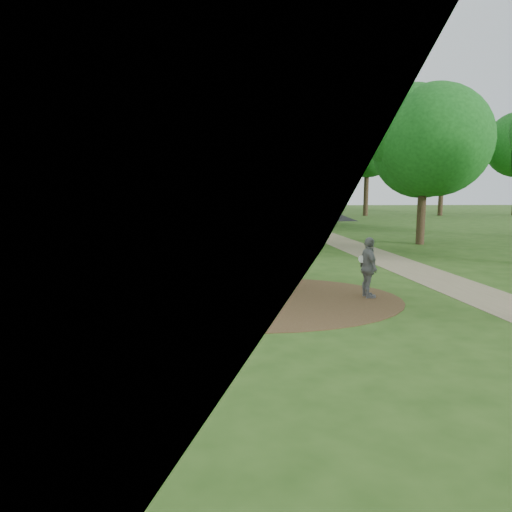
{
  "coord_description": "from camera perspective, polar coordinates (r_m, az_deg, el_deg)",
  "views": [
    {
      "loc": [
        -0.41,
        -14.0,
        3.49
      ],
      "look_at": [
        0.0,
        1.2,
        1.1
      ],
      "focal_mm": 35.0,
      "sensor_mm": 36.0,
      "label": 1
    }
  ],
  "objects": [
    {
      "name": "disc_golf_basket",
      "position": [
        15.1,
        -17.24,
        -1.45
      ],
      "size": [
        0.63,
        0.63,
        1.54
      ],
      "color": "black",
      "rests_on": "ground"
    },
    {
      "name": "parking_lot",
      "position": [
        44.2,
        1.58,
        4.42
      ],
      "size": [
        14.0,
        8.0,
        0.01
      ],
      "primitive_type": "cube",
      "color": "black",
      "rests_on": "ground"
    },
    {
      "name": "player_waiting_with_disc",
      "position": [
        14.89,
        12.73,
        -1.32
      ],
      "size": [
        0.59,
        1.1,
        1.79
      ],
      "color": "gray",
      "rests_on": "ground"
    },
    {
      "name": "disc_ground_blue",
      "position": [
        13.83,
        2.12,
        -5.56
      ],
      "size": [
        0.22,
        0.22,
        0.02
      ],
      "primitive_type": "cylinder",
      "color": "blue",
      "rests_on": "dirt_clearing"
    },
    {
      "name": "player_throwing_with_disc",
      "position": [
        15.44,
        1.71,
        -0.48
      ],
      "size": [
        1.26,
        1.36,
        1.93
      ],
      "color": "#83B8C3",
      "rests_on": "ground"
    },
    {
      "name": "dirt_clearing",
      "position": [
        14.43,
        0.13,
        -5.02
      ],
      "size": [
        8.4,
        8.4,
        0.02
      ],
      "primitive_type": "cylinder",
      "color": "#47301C",
      "rests_on": "ground"
    },
    {
      "name": "footpath",
      "position": [
        17.77,
        21.4,
        -3.0
      ],
      "size": [
        7.55,
        39.89,
        0.01
      ],
      "primitive_type": "cube",
      "rotation": [
        0.0,
        0.0,
        0.14
      ],
      "color": "#8C7A5B",
      "rests_on": "ground"
    },
    {
      "name": "player_observer_with_disc",
      "position": [
        13.21,
        -8.57,
        -2.99
      ],
      "size": [
        0.6,
        0.68,
        1.57
      ],
      "color": "olive",
      "rests_on": "ground"
    },
    {
      "name": "tree_ring",
      "position": [
        22.59,
        5.91,
        13.12
      ],
      "size": [
        37.7,
        45.58,
        8.76
      ],
      "color": "#332316",
      "rests_on": "ground"
    },
    {
      "name": "disc_ground_red",
      "position": [
        15.46,
        -3.73,
        -4.02
      ],
      "size": [
        0.22,
        0.22,
        0.02
      ],
      "primitive_type": "cylinder",
      "color": "red",
      "rests_on": "dirt_clearing"
    },
    {
      "name": "player_walking_with_disc",
      "position": [
        17.67,
        -0.31,
        0.43
      ],
      "size": [
        0.81,
        0.96,
        1.76
      ],
      "color": "black",
      "rests_on": "ground"
    },
    {
      "name": "car_left",
      "position": [
        43.77,
        -1.84,
        5.42
      ],
      "size": [
        5.08,
        3.64,
        1.61
      ],
      "primitive_type": "imported",
      "rotation": [
        0.0,
        0.0,
        1.16
      ],
      "color": "#A9ADB1",
      "rests_on": "ground"
    },
    {
      "name": "car_right",
      "position": [
        43.64,
        3.1,
        5.23
      ],
      "size": [
        4.33,
        2.6,
        1.35
      ],
      "primitive_type": "imported",
      "rotation": [
        0.0,
        0.0,
        1.26
      ],
      "color": "#A5A6AD",
      "rests_on": "ground"
    },
    {
      "name": "ground",
      "position": [
        14.43,
        0.13,
        -5.06
      ],
      "size": [
        100.0,
        100.0,
        0.0
      ],
      "primitive_type": "plane",
      "color": "#2D5119",
      "rests_on": "ground"
    }
  ]
}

